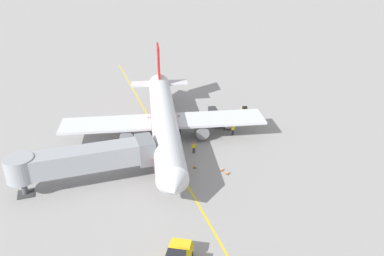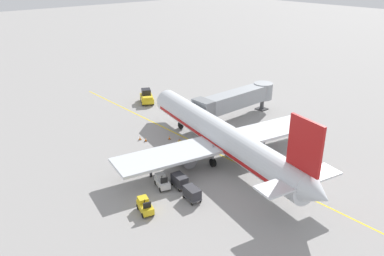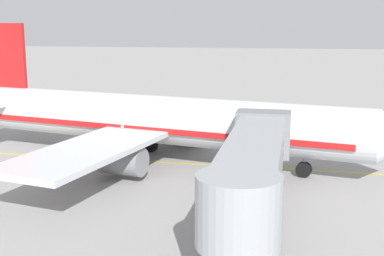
{
  "view_description": "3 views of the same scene",
  "coord_description": "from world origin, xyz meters",
  "px_view_note": "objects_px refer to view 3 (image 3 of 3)",
  "views": [
    {
      "loc": [
        11.89,
        51.53,
        26.65
      ],
      "look_at": [
        -3.25,
        5.95,
        3.57
      ],
      "focal_mm": 36.31,
      "sensor_mm": 36.0,
      "label": 1
    },
    {
      "loc": [
        -34.58,
        -31.95,
        24.51
      ],
      "look_at": [
        -1.38,
        6.16,
        3.02
      ],
      "focal_mm": 36.52,
      "sensor_mm": 36.0,
      "label": 2
    },
    {
      "loc": [
        37.0,
        11.75,
        10.48
      ],
      "look_at": [
        -2.58,
        3.69,
        2.29
      ],
      "focal_mm": 47.67,
      "sensor_mm": 36.0,
      "label": 3
    }
  ],
  "objects_px": {
    "baggage_tug_lead": "(177,126)",
    "baggage_cart_second_in_train": "(131,123)",
    "safety_cone_nose_right": "(276,158)",
    "baggage_cart_front": "(159,126)",
    "baggage_tug_trailing": "(161,117)",
    "safety_cone_wing_tip": "(311,149)",
    "safety_cone_nose_left": "(298,149)",
    "jet_bridge": "(254,164)",
    "ground_crew_wing_walker": "(230,144)",
    "parked_airliner": "(157,121)",
    "ground_crew_loader": "(203,125)"
  },
  "relations": [
    {
      "from": "baggage_cart_second_in_train",
      "to": "safety_cone_nose_right",
      "type": "bearing_deg",
      "value": 60.69
    },
    {
      "from": "baggage_tug_trailing",
      "to": "safety_cone_nose_right",
      "type": "xyz_separation_m",
      "value": [
        13.36,
        12.89,
        -0.42
      ]
    },
    {
      "from": "jet_bridge",
      "to": "baggage_tug_trailing",
      "type": "height_order",
      "value": "jet_bridge"
    },
    {
      "from": "ground_crew_loader",
      "to": "baggage_cart_second_in_train",
      "type": "bearing_deg",
      "value": -86.35
    },
    {
      "from": "baggage_cart_second_in_train",
      "to": "jet_bridge",
      "type": "bearing_deg",
      "value": 32.33
    },
    {
      "from": "parked_airliner",
      "to": "ground_crew_wing_walker",
      "type": "relative_size",
      "value": 21.97
    },
    {
      "from": "safety_cone_nose_left",
      "to": "safety_cone_wing_tip",
      "type": "distance_m",
      "value": 1.07
    },
    {
      "from": "jet_bridge",
      "to": "baggage_cart_second_in_train",
      "type": "bearing_deg",
      "value": -147.67
    },
    {
      "from": "parked_airliner",
      "to": "ground_crew_loader",
      "type": "xyz_separation_m",
      "value": [
        -10.26,
        1.83,
        -2.23
      ]
    },
    {
      "from": "baggage_cart_front",
      "to": "baggage_cart_second_in_train",
      "type": "xyz_separation_m",
      "value": [
        -0.71,
        -3.05,
        0.0
      ]
    },
    {
      "from": "baggage_cart_front",
      "to": "safety_cone_nose_right",
      "type": "bearing_deg",
      "value": 57.02
    },
    {
      "from": "jet_bridge",
      "to": "ground_crew_wing_walker",
      "type": "relative_size",
      "value": 10.11
    },
    {
      "from": "baggage_tug_trailing",
      "to": "safety_cone_nose_left",
      "type": "distance_m",
      "value": 17.89
    },
    {
      "from": "baggage_cart_front",
      "to": "safety_cone_nose_right",
      "type": "height_order",
      "value": "baggage_cart_front"
    },
    {
      "from": "baggage_cart_second_in_train",
      "to": "safety_cone_nose_right",
      "type": "relative_size",
      "value": 5.03
    },
    {
      "from": "safety_cone_nose_left",
      "to": "parked_airliner",
      "type": "bearing_deg",
      "value": -66.53
    },
    {
      "from": "baggage_tug_trailing",
      "to": "safety_cone_wing_tip",
      "type": "height_order",
      "value": "baggage_tug_trailing"
    },
    {
      "from": "jet_bridge",
      "to": "ground_crew_loader",
      "type": "relative_size",
      "value": 10.11
    },
    {
      "from": "jet_bridge",
      "to": "baggage_tug_lead",
      "type": "distance_m",
      "value": 24.76
    },
    {
      "from": "jet_bridge",
      "to": "ground_crew_loader",
      "type": "height_order",
      "value": "jet_bridge"
    },
    {
      "from": "safety_cone_nose_right",
      "to": "ground_crew_wing_walker",
      "type": "bearing_deg",
      "value": -106.7
    },
    {
      "from": "baggage_tug_trailing",
      "to": "safety_cone_nose_right",
      "type": "bearing_deg",
      "value": 43.99
    },
    {
      "from": "ground_crew_wing_walker",
      "to": "safety_cone_nose_left",
      "type": "height_order",
      "value": "ground_crew_wing_walker"
    },
    {
      "from": "ground_crew_wing_walker",
      "to": "baggage_tug_trailing",
      "type": "bearing_deg",
      "value": -143.33
    },
    {
      "from": "parked_airliner",
      "to": "safety_cone_nose_right",
      "type": "xyz_separation_m",
      "value": [
        -1.64,
        9.15,
        -2.9
      ]
    },
    {
      "from": "baggage_tug_trailing",
      "to": "safety_cone_nose_left",
      "type": "height_order",
      "value": "baggage_tug_trailing"
    },
    {
      "from": "parked_airliner",
      "to": "jet_bridge",
      "type": "relative_size",
      "value": 2.17
    },
    {
      "from": "parked_airliner",
      "to": "safety_cone_nose_left",
      "type": "distance_m",
      "value": 12.23
    },
    {
      "from": "jet_bridge",
      "to": "ground_crew_wing_walker",
      "type": "bearing_deg",
      "value": -168.11
    },
    {
      "from": "baggage_tug_lead",
      "to": "safety_cone_wing_tip",
      "type": "height_order",
      "value": "baggage_tug_lead"
    },
    {
      "from": "parked_airliner",
      "to": "safety_cone_nose_right",
      "type": "height_order",
      "value": "parked_airliner"
    },
    {
      "from": "safety_cone_nose_right",
      "to": "baggage_cart_front",
      "type": "bearing_deg",
      "value": -122.98
    },
    {
      "from": "baggage_tug_lead",
      "to": "jet_bridge",
      "type": "bearing_deg",
      "value": 22.52
    },
    {
      "from": "baggage_cart_front",
      "to": "baggage_cart_second_in_train",
      "type": "relative_size",
      "value": 1.0
    },
    {
      "from": "baggage_cart_second_in_train",
      "to": "baggage_tug_trailing",
      "type": "bearing_deg",
      "value": 162.62
    },
    {
      "from": "baggage_tug_trailing",
      "to": "safety_cone_wing_tip",
      "type": "bearing_deg",
      "value": 57.65
    },
    {
      "from": "baggage_cart_front",
      "to": "baggage_tug_trailing",
      "type": "bearing_deg",
      "value": -166.5
    },
    {
      "from": "parked_airliner",
      "to": "ground_crew_loader",
      "type": "height_order",
      "value": "parked_airliner"
    },
    {
      "from": "parked_airliner",
      "to": "safety_cone_nose_left",
      "type": "height_order",
      "value": "parked_airliner"
    },
    {
      "from": "baggage_tug_lead",
      "to": "baggage_tug_trailing",
      "type": "bearing_deg",
      "value": -147.34
    },
    {
      "from": "jet_bridge",
      "to": "baggage_cart_second_in_train",
      "type": "height_order",
      "value": "jet_bridge"
    },
    {
      "from": "ground_crew_loader",
      "to": "safety_cone_wing_tip",
      "type": "bearing_deg",
      "value": 62.86
    },
    {
      "from": "safety_cone_wing_tip",
      "to": "baggage_tug_trailing",
      "type": "bearing_deg",
      "value": -122.35
    },
    {
      "from": "safety_cone_nose_right",
      "to": "parked_airliner",
      "type": "bearing_deg",
      "value": -79.82
    },
    {
      "from": "ground_crew_loader",
      "to": "baggage_tug_lead",
      "type": "bearing_deg",
      "value": -97.6
    },
    {
      "from": "jet_bridge",
      "to": "safety_cone_wing_tip",
      "type": "height_order",
      "value": "jet_bridge"
    },
    {
      "from": "safety_cone_nose_right",
      "to": "safety_cone_nose_left",
      "type": "bearing_deg",
      "value": 150.55
    },
    {
      "from": "parked_airliner",
      "to": "baggage_tug_lead",
      "type": "xyz_separation_m",
      "value": [
        -10.62,
        -0.94,
        -2.47
      ]
    },
    {
      "from": "baggage_tug_lead",
      "to": "baggage_cart_second_in_train",
      "type": "bearing_deg",
      "value": -79.42
    },
    {
      "from": "parked_airliner",
      "to": "baggage_tug_trailing",
      "type": "distance_m",
      "value": 15.66
    }
  ]
}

